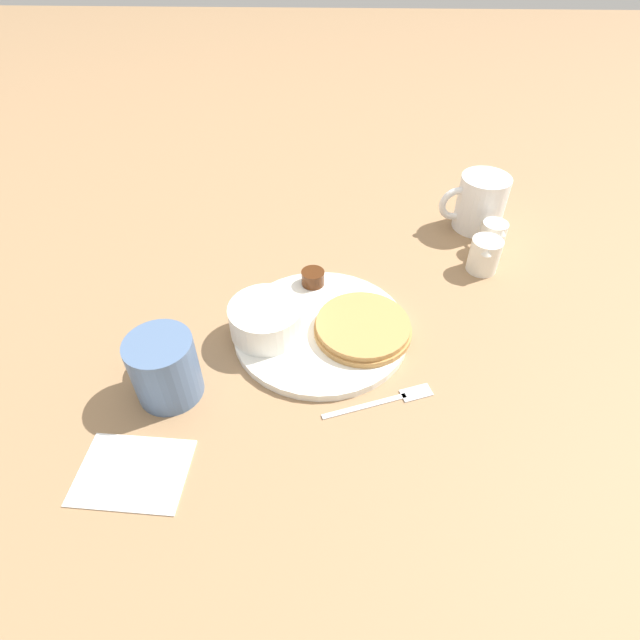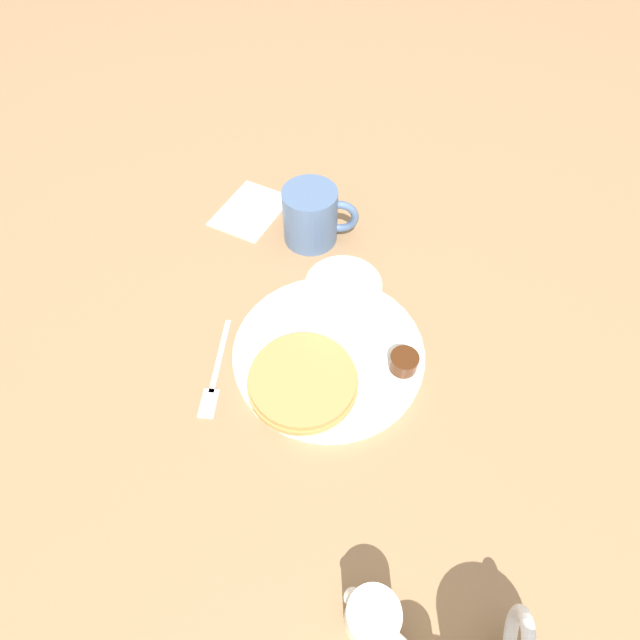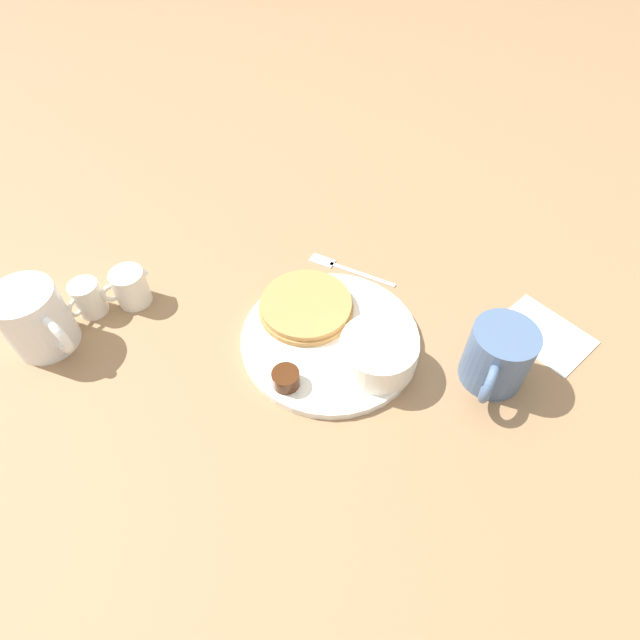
{
  "view_description": "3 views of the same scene",
  "coord_description": "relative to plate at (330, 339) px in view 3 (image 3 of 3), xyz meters",
  "views": [
    {
      "loc": [
        -0.01,
        0.51,
        0.52
      ],
      "look_at": [
        0.0,
        0.01,
        0.04
      ],
      "focal_mm": 28.0,
      "sensor_mm": 36.0,
      "label": 1
    },
    {
      "loc": [
        -0.33,
        -0.13,
        0.57
      ],
      "look_at": [
        0.02,
        0.02,
        0.05
      ],
      "focal_mm": 28.0,
      "sensor_mm": 36.0,
      "label": 2
    },
    {
      "loc": [
        0.3,
        -0.31,
        0.57
      ],
      "look_at": [
        -0.01,
        -0.01,
        0.04
      ],
      "focal_mm": 28.0,
      "sensor_mm": 36.0,
      "label": 3
    }
  ],
  "objects": [
    {
      "name": "napkin",
      "position": [
        0.21,
        0.23,
        -0.0
      ],
      "size": [
        0.13,
        0.1,
        0.0
      ],
      "color": "white",
      "rests_on": "ground_plane"
    },
    {
      "name": "butter_ramekin",
      "position": [
        0.09,
        0.0,
        0.02
      ],
      "size": [
        0.05,
        0.05,
        0.04
      ],
      "color": "white",
      "rests_on": "plate"
    },
    {
      "name": "creamer_pitcher_near",
      "position": [
        -0.26,
        -0.16,
        0.02
      ],
      "size": [
        0.05,
        0.07,
        0.06
      ],
      "color": "white",
      "rests_on": "ground_plane"
    },
    {
      "name": "plate",
      "position": [
        0.0,
        0.0,
        0.0
      ],
      "size": [
        0.25,
        0.25,
        0.01
      ],
      "color": "white",
      "rests_on": "ground_plane"
    },
    {
      "name": "creamer_pitcher_far",
      "position": [
        -0.29,
        -0.21,
        0.02
      ],
      "size": [
        0.04,
        0.06,
        0.06
      ],
      "color": "white",
      "rests_on": "ground_plane"
    },
    {
      "name": "fork",
      "position": [
        -0.09,
        0.12,
        -0.0
      ],
      "size": [
        0.14,
        0.06,
        0.0
      ],
      "color": "silver",
      "rests_on": "ground_plane"
    },
    {
      "name": "syrup_cup",
      "position": [
        0.02,
        -0.1,
        0.02
      ],
      "size": [
        0.04,
        0.04,
        0.02
      ],
      "color": "#47230F",
      "rests_on": "plate"
    },
    {
      "name": "pancake_stack",
      "position": [
        -0.06,
        0.01,
        0.01
      ],
      "size": [
        0.14,
        0.14,
        0.02
      ],
      "color": "#B78447",
      "rests_on": "plate"
    },
    {
      "name": "bowl",
      "position": [
        0.08,
        0.01,
        0.03
      ],
      "size": [
        0.1,
        0.1,
        0.05
      ],
      "color": "white",
      "rests_on": "plate"
    },
    {
      "name": "ground_plane",
      "position": [
        0.0,
        0.0,
        -0.01
      ],
      "size": [
        4.0,
        4.0,
        0.0
      ],
      "primitive_type": "plane",
      "color": "#93704C"
    },
    {
      "name": "second_mug",
      "position": [
        -0.28,
        -0.29,
        0.04
      ],
      "size": [
        0.12,
        0.09,
        0.1
      ],
      "color": "white",
      "rests_on": "ground_plane"
    },
    {
      "name": "coffee_mug",
      "position": [
        0.19,
        0.11,
        0.04
      ],
      "size": [
        0.08,
        0.11,
        0.09
      ],
      "color": "slate",
      "rests_on": "ground_plane"
    }
  ]
}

